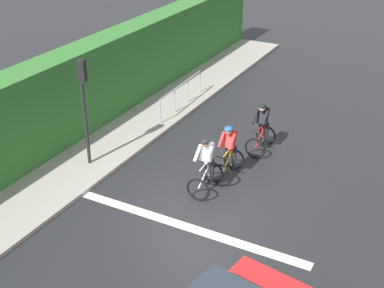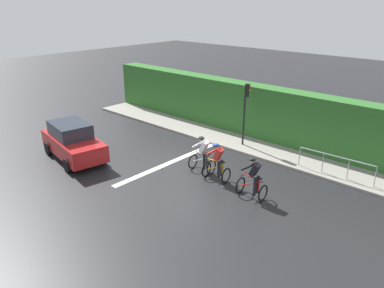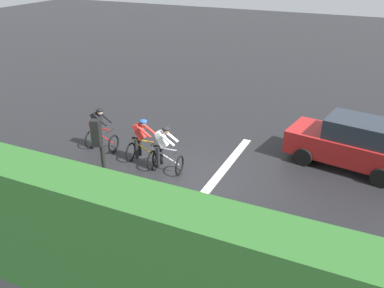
# 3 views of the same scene
# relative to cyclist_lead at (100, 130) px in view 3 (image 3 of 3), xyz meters

# --- Properties ---
(ground_plane) EXTENTS (80.00, 80.00, 0.00)m
(ground_plane) POSITION_rel_cyclist_lead_xyz_m (-0.36, -3.88, -0.80)
(ground_plane) COLOR black
(sidewalk_kerb) EXTENTS (2.80, 25.64, 0.12)m
(sidewalk_kerb) POSITION_rel_cyclist_lead_xyz_m (-4.73, -1.88, -0.74)
(sidewalk_kerb) COLOR gray
(sidewalk_kerb) RESTS_ON ground
(stone_wall_low) EXTENTS (0.44, 25.64, 0.60)m
(stone_wall_low) POSITION_rel_cyclist_lead_xyz_m (-5.63, -1.88, -0.50)
(stone_wall_low) COLOR gray
(stone_wall_low) RESTS_ON ground
(hedge_wall) EXTENTS (1.10, 25.64, 2.92)m
(hedge_wall) POSITION_rel_cyclist_lead_xyz_m (-5.93, -1.88, 0.66)
(hedge_wall) COLOR #2D6628
(hedge_wall) RESTS_ON ground
(road_marking_stop_line) EXTENTS (7.00, 0.30, 0.01)m
(road_marking_stop_line) POSITION_rel_cyclist_lead_xyz_m (-0.36, -4.72, -0.79)
(road_marking_stop_line) COLOR silver
(road_marking_stop_line) RESTS_ON ground
(cyclist_lead) EXTENTS (0.72, 1.11, 1.66)m
(cyclist_lead) POSITION_rel_cyclist_lead_xyz_m (0.00, 0.00, 0.00)
(cyclist_lead) COLOR black
(cyclist_lead) RESTS_ON ground
(cyclist_second) EXTENTS (0.76, 1.13, 1.66)m
(cyclist_second) POSITION_rel_cyclist_lead_xyz_m (-0.24, -1.96, 0.00)
(cyclist_second) COLOR black
(cyclist_second) RESTS_ON ground
(cyclist_mid) EXTENTS (0.76, 1.13, 1.66)m
(cyclist_mid) POSITION_rel_cyclist_lead_xyz_m (-0.48, -2.95, 0.00)
(cyclist_mid) COLOR black
(cyclist_mid) RESTS_ON ground
(car_red) EXTENTS (2.39, 4.32, 1.76)m
(car_red) POSITION_rel_cyclist_lead_xyz_m (2.58, -8.56, 0.08)
(car_red) COLOR #B21E1E
(car_red) RESTS_ON ground
(traffic_light_near_crossing) EXTENTS (0.25, 0.31, 3.34)m
(traffic_light_near_crossing) POSITION_rel_cyclist_lead_xyz_m (-4.22, -3.33, 1.43)
(traffic_light_near_crossing) COLOR black
(traffic_light_near_crossing) RESTS_ON ground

